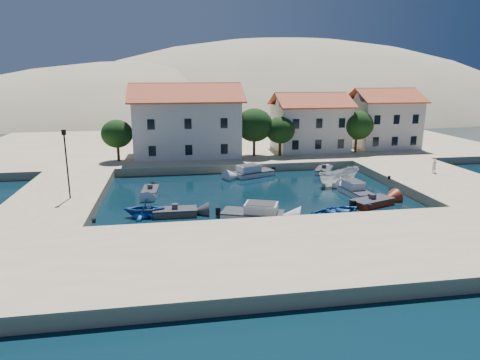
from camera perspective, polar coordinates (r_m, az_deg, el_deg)
name	(u,v)px	position (r m, az deg, el deg)	size (l,w,h in m)	color
ground	(279,228)	(34.52, 5.25, -6.38)	(400.00, 400.00, 0.00)	black
quay_south	(302,252)	(28.99, 8.28, -9.51)	(52.00, 12.00, 1.00)	tan
quay_east	(438,181)	(51.65, 24.88, -0.16)	(11.00, 20.00, 1.00)	tan
quay_west	(59,198)	(44.14, -23.01, -2.22)	(8.00, 20.00, 1.00)	tan
quay_north	(233,145)	(70.97, -0.89, 4.71)	(80.00, 36.00, 1.00)	tan
hills	(249,170)	(161.50, 1.17, 1.37)	(254.00, 176.00, 99.00)	tan
building_left	(186,119)	(59.62, -7.16, 8.09)	(14.70, 9.45, 9.70)	beige
building_mid	(310,121)	(63.97, 9.30, 7.77)	(10.50, 8.40, 8.30)	beige
building_right	(383,117)	(69.59, 18.54, 7.93)	(9.45, 8.40, 8.80)	beige
trees	(265,128)	(58.60, 3.38, 6.99)	(37.30, 5.30, 6.45)	#382314
lamppost	(66,158)	(40.96, -22.16, 2.79)	(0.35, 0.25, 6.22)	black
bollards	(299,199)	(38.43, 7.89, -2.51)	(29.36, 9.56, 0.30)	black
motorboat_grey_sw	(175,212)	(37.63, -8.65, -4.26)	(3.80, 1.72, 1.25)	#34353A
cabin_cruiser_south	(253,213)	(36.35, 1.72, -4.46)	(5.65, 3.97, 1.60)	silver
rowboat_south	(337,216)	(38.05, 12.83, -4.72)	(3.43, 4.81, 1.00)	#1A4B91
motorboat_red_se	(372,202)	(41.94, 17.20, -2.83)	(4.53, 3.22, 1.25)	maroon
cabin_cruiser_east	(356,191)	(44.71, 15.19, -1.41)	(2.27, 4.55, 1.60)	silver
boat_east	(338,185)	(48.45, 12.98, -0.68)	(2.00, 5.33, 2.06)	silver
motorboat_white_ne	(324,171)	(54.00, 11.13, 1.24)	(3.33, 4.10, 1.25)	silver
rowboat_west	(145,216)	(37.93, -12.58, -4.77)	(3.01, 3.49, 1.84)	#1A4B91
motorboat_white_west	(150,192)	(44.53, -11.86, -1.52)	(1.77, 3.54, 1.25)	silver
cabin_cruiser_north	(254,172)	(51.36, 1.83, 1.06)	(5.37, 3.75, 1.60)	silver
pedestrian	(434,166)	(53.33, 24.47, 1.74)	(0.59, 0.39, 1.62)	silver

